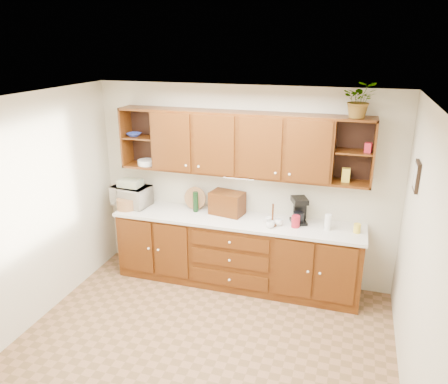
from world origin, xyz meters
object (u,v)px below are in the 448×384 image
Objects in this scene: potted_plant at (360,100)px; coffee_maker at (299,210)px; bread_box at (227,203)px; microwave at (131,196)px.

coffee_maker is at bearing 177.40° from potted_plant.
coffee_maker is (0.94, -0.01, 0.01)m from bread_box.
coffee_maker reaches higher than microwave.
microwave is 2.30m from coffee_maker.
bread_box is 0.94m from coffee_maker.
coffee_maker reaches higher than bread_box.
potted_plant is at bearing -25.16° from coffee_maker.
coffee_maker is 0.82× the size of potted_plant.
microwave is 1.17× the size of bread_box.
bread_box reaches higher than microwave.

